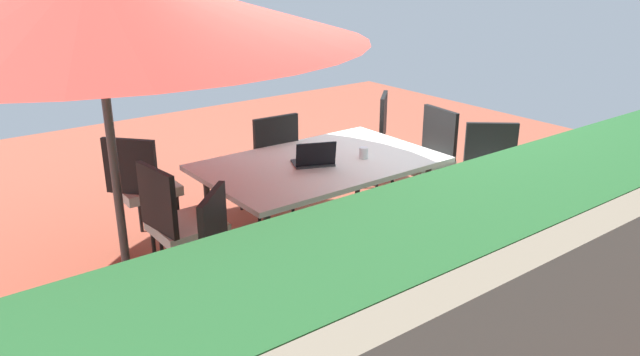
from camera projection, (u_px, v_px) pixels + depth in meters
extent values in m
cube|color=#9E4C38|center=(320.00, 243.00, 5.21)|extent=(10.00, 10.00, 0.02)
cube|color=#235628|center=(561.00, 275.00, 3.34)|extent=(6.30, 0.73, 1.31)
cube|color=silver|center=(320.00, 164.00, 4.96)|extent=(1.91, 1.20, 0.04)
cylinder|color=#333333|center=(358.00, 171.00, 5.88)|extent=(0.05, 0.05, 0.69)
cylinder|color=#333333|center=(208.00, 211.00, 4.96)|extent=(0.05, 0.05, 0.69)
cylinder|color=#333333|center=(427.00, 199.00, 5.20)|extent=(0.05, 0.05, 0.69)
cylinder|color=#333333|center=(268.00, 251.00, 4.29)|extent=(0.05, 0.05, 0.69)
cylinder|color=#4C4C4C|center=(112.00, 147.00, 4.02)|extent=(0.06, 0.06, 2.23)
cone|color=red|center=(94.00, 2.00, 3.70)|extent=(3.39, 3.39, 0.47)
cylinder|color=black|center=(130.00, 290.00, 4.40)|extent=(0.44, 0.44, 0.06)
cube|color=silver|center=(187.00, 227.00, 4.33)|extent=(0.46, 0.46, 0.08)
cube|color=black|center=(157.00, 200.00, 4.10)|extent=(0.09, 0.44, 0.45)
cylinder|color=black|center=(225.00, 260.00, 4.42)|extent=(0.03, 0.03, 0.45)
cylinder|color=black|center=(197.00, 244.00, 4.66)|extent=(0.03, 0.03, 0.45)
cylinder|color=black|center=(182.00, 277.00, 4.18)|extent=(0.03, 0.03, 0.45)
cylinder|color=black|center=(155.00, 259.00, 4.43)|extent=(0.03, 0.03, 0.45)
cube|color=silver|center=(421.00, 163.00, 5.64)|extent=(0.46, 0.46, 0.08)
cube|color=black|center=(440.00, 132.00, 5.65)|extent=(0.09, 0.44, 0.45)
cylinder|color=black|center=(392.00, 187.00, 5.79)|extent=(0.03, 0.03, 0.45)
cylinder|color=black|center=(416.00, 200.00, 5.50)|extent=(0.03, 0.03, 0.45)
cylinder|color=black|center=(421.00, 180.00, 5.97)|extent=(0.03, 0.03, 0.45)
cylinder|color=black|center=(446.00, 192.00, 5.68)|extent=(0.03, 0.03, 0.45)
cube|color=silver|center=(266.00, 163.00, 5.64)|extent=(0.46, 0.46, 0.08)
cube|color=black|center=(276.00, 141.00, 5.39)|extent=(0.44, 0.07, 0.45)
cylinder|color=black|center=(274.00, 180.00, 5.97)|extent=(0.03, 0.03, 0.45)
cylinder|color=black|center=(241.00, 188.00, 5.78)|extent=(0.03, 0.03, 0.45)
cylinder|color=black|center=(293.00, 192.00, 5.69)|extent=(0.03, 0.03, 0.45)
cylinder|color=black|center=(259.00, 200.00, 5.50)|extent=(0.03, 0.03, 0.45)
cube|color=silver|center=(362.00, 140.00, 6.34)|extent=(0.46, 0.46, 0.08)
cube|color=black|center=(383.00, 116.00, 6.21)|extent=(0.35, 0.32, 0.45)
cylinder|color=black|center=(347.00, 158.00, 6.63)|extent=(0.03, 0.03, 0.45)
cylinder|color=black|center=(342.00, 169.00, 6.29)|extent=(0.03, 0.03, 0.45)
cylinder|color=black|center=(380.00, 160.00, 6.57)|extent=(0.03, 0.03, 0.45)
cylinder|color=black|center=(377.00, 171.00, 6.23)|extent=(0.03, 0.03, 0.45)
cube|color=silver|center=(493.00, 186.00, 5.08)|extent=(0.46, 0.46, 0.08)
cube|color=black|center=(491.00, 148.00, 5.19)|extent=(0.36, 0.31, 0.45)
cylinder|color=black|center=(472.00, 224.00, 5.01)|extent=(0.03, 0.03, 0.45)
cylinder|color=black|center=(517.00, 225.00, 5.00)|extent=(0.03, 0.03, 0.45)
cylinder|color=black|center=(465.00, 207.00, 5.35)|extent=(0.03, 0.03, 0.45)
cylinder|color=black|center=(506.00, 207.00, 5.33)|extent=(0.03, 0.03, 0.45)
cube|color=silver|center=(249.00, 269.00, 3.75)|extent=(0.46, 0.46, 0.08)
cube|color=black|center=(213.00, 228.00, 3.68)|extent=(0.34, 0.34, 0.45)
cylinder|color=black|center=(273.00, 325.00, 3.65)|extent=(0.03, 0.03, 0.45)
cylinder|color=black|center=(284.00, 293.00, 3.98)|extent=(0.03, 0.03, 0.45)
cylinder|color=black|center=(215.00, 320.00, 3.70)|extent=(0.03, 0.03, 0.45)
cylinder|color=black|center=(231.00, 289.00, 4.03)|extent=(0.03, 0.03, 0.45)
cube|color=silver|center=(146.00, 189.00, 5.03)|extent=(0.46, 0.46, 0.08)
cube|color=black|center=(130.00, 167.00, 4.75)|extent=(0.32, 0.36, 0.45)
cylinder|color=black|center=(178.00, 211.00, 5.25)|extent=(0.03, 0.03, 0.45)
cylinder|color=black|center=(140.00, 208.00, 5.32)|extent=(0.03, 0.03, 0.45)
cylinder|color=black|center=(160.00, 229.00, 4.92)|extent=(0.03, 0.03, 0.45)
cylinder|color=black|center=(119.00, 225.00, 4.99)|extent=(0.03, 0.03, 0.45)
cube|color=#2D2D33|center=(313.00, 163.00, 4.89)|extent=(0.38, 0.33, 0.02)
cube|color=black|center=(316.00, 154.00, 4.75)|extent=(0.31, 0.17, 0.20)
cylinder|color=white|center=(364.00, 153.00, 5.01)|extent=(0.07, 0.07, 0.09)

